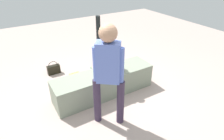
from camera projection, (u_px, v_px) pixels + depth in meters
ground_plane at (104, 93)px, 4.03m from camera, size 12.00×12.00×0.00m
concrete_ledge at (104, 83)px, 3.90m from camera, size 2.07×0.55×0.50m
child_seated at (115, 60)px, 3.77m from camera, size 0.29×0.35×0.48m
adult_standing at (108, 69)px, 2.83m from camera, size 0.43×0.38×1.72m
cake_plate at (101, 71)px, 3.80m from camera, size 0.22×0.22×0.07m
gift_bag at (75, 78)px, 4.32m from camera, size 0.22×0.09×0.28m
railing_post at (99, 47)px, 4.93m from camera, size 0.36×0.36×1.29m
water_bottle_near_gift at (91, 71)px, 4.63m from camera, size 0.06×0.06×0.21m
handbag_black_leather at (54, 69)px, 4.68m from camera, size 0.30×0.12×0.33m
handbag_brown_canvas at (121, 68)px, 4.77m from camera, size 0.34×0.13×0.33m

